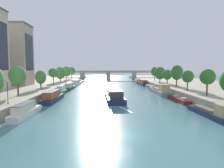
# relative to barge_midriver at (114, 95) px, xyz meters

# --- Properties ---
(ground_plane) EXTENTS (400.00, 400.00, 0.00)m
(ground_plane) POSITION_rel_barge_midriver_xyz_m (-0.08, -28.95, -0.95)
(ground_plane) COLOR teal
(quay_left) EXTENTS (36.00, 170.00, 2.04)m
(quay_left) POSITION_rel_barge_midriver_xyz_m (-36.23, 26.05, 0.07)
(quay_left) COLOR #A89E89
(quay_left) RESTS_ON ground
(quay_right) EXTENTS (36.00, 170.00, 2.04)m
(quay_right) POSITION_rel_barge_midriver_xyz_m (36.07, 26.05, 0.07)
(quay_right) COLOR #A89E89
(quay_right) RESTS_ON ground
(barge_midriver) EXTENTS (5.32, 22.34, 3.01)m
(barge_midriver) POSITION_rel_barge_midriver_xyz_m (0.00, 0.00, 0.00)
(barge_midriver) COLOR #1E284C
(barge_midriver) RESTS_ON ground
(wake_behind_barge) EXTENTS (5.59, 6.03, 0.03)m
(wake_behind_barge) POSITION_rel_barge_midriver_xyz_m (0.08, -14.22, -0.93)
(wake_behind_barge) COLOR silver
(wake_behind_barge) RESTS_ON ground
(moored_boat_left_upstream) EXTENTS (2.06, 11.27, 2.47)m
(moored_boat_left_upstream) POSITION_rel_barge_midriver_xyz_m (-16.25, -18.90, 0.08)
(moored_boat_left_upstream) COLOR silver
(moored_boat_left_upstream) RESTS_ON ground
(moored_boat_left_second) EXTENTS (2.73, 14.24, 2.78)m
(moored_boat_left_second) POSITION_rel_barge_midriver_xyz_m (-15.68, -3.40, 0.22)
(moored_boat_left_second) COLOR #1E284C
(moored_boat_left_second) RESTS_ON ground
(moored_boat_left_gap_after) EXTENTS (1.96, 10.33, 2.86)m
(moored_boat_left_gap_after) POSITION_rel_barge_midriver_xyz_m (-16.28, 9.61, 0.24)
(moored_boat_left_gap_after) COLOR #235633
(moored_boat_left_gap_after) RESTS_ON ground
(moored_boat_left_near) EXTENTS (2.63, 13.02, 2.63)m
(moored_boat_left_near) POSITION_rel_barge_midriver_xyz_m (-16.24, 24.04, 0.15)
(moored_boat_left_near) COLOR #235633
(moored_boat_left_near) RESTS_ON ground
(moored_boat_left_downstream) EXTENTS (3.16, 16.97, 2.77)m
(moored_boat_left_downstream) POSITION_rel_barge_midriver_xyz_m (-16.35, 42.13, 0.21)
(moored_boat_left_downstream) COLOR silver
(moored_boat_left_downstream) RESTS_ON ground
(moored_boat_left_end) EXTENTS (2.60, 12.22, 2.17)m
(moored_boat_left_end) POSITION_rel_barge_midriver_xyz_m (-16.37, 58.59, -0.38)
(moored_boat_left_end) COLOR #23666B
(moored_boat_left_end) RESTS_ON ground
(moored_boat_right_end) EXTENTS (2.45, 12.14, 2.80)m
(moored_boat_right_end) POSITION_rel_barge_midriver_xyz_m (15.83, -20.35, -0.12)
(moored_boat_right_end) COLOR #1E284C
(moored_boat_right_end) RESTS_ON ground
(moored_boat_right_downstream) EXTENTS (2.10, 11.39, 2.08)m
(moored_boat_right_downstream) POSITION_rel_barge_midriver_xyz_m (16.37, -4.82, -0.42)
(moored_boat_right_downstream) COLOR maroon
(moored_boat_right_downstream) RESTS_ON ground
(moored_boat_right_gap_after) EXTENTS (3.39, 16.10, 3.60)m
(moored_boat_right_gap_after) POSITION_rel_barge_midriver_xyz_m (15.53, 9.13, 0.12)
(moored_boat_right_gap_after) COLOR gray
(moored_boat_right_gap_after) RESTS_ON ground
(moored_boat_right_second) EXTENTS (2.19, 12.16, 2.37)m
(moored_boat_right_second) POSITION_rel_barge_midriver_xyz_m (16.28, 25.34, -0.28)
(moored_boat_right_second) COLOR gray
(moored_boat_right_second) RESTS_ON ground
(moored_boat_right_upstream) EXTENTS (3.06, 14.70, 2.74)m
(moored_boat_right_upstream) POSITION_rel_barge_midriver_xyz_m (16.17, 41.39, 0.20)
(moored_boat_right_upstream) COLOR #1E284C
(moored_boat_right_upstream) RESTS_ON ground
(moored_boat_right_far) EXTENTS (2.25, 12.44, 2.17)m
(moored_boat_right_far) POSITION_rel_barge_midriver_xyz_m (15.76, 55.96, -0.04)
(moored_boat_right_far) COLOR maroon
(moored_boat_right_far) RESTS_ON ground
(tree_left_midway) EXTENTS (3.89, 3.89, 6.86)m
(tree_left_midway) POSITION_rel_barge_midriver_xyz_m (-22.81, -6.70, 5.76)
(tree_left_midway) COLOR brown
(tree_left_midway) RESTS_ON quay_left
(tree_left_far) EXTENTS (3.33, 3.33, 5.69)m
(tree_left_far) POSITION_rel_barge_midriver_xyz_m (-22.32, 8.06, 4.65)
(tree_left_far) COLOR brown
(tree_left_far) RESTS_ON quay_left
(tree_left_past_mid) EXTENTS (3.54, 3.54, 6.34)m
(tree_left_past_mid) POSITION_rel_barge_midriver_xyz_m (-22.07, 21.92, 5.64)
(tree_left_past_mid) COLOR brown
(tree_left_past_mid) RESTS_ON quay_left
(tree_left_end_of_row) EXTENTS (4.64, 4.64, 6.85)m
(tree_left_end_of_row) POSITION_rel_barge_midriver_xyz_m (-22.73, 36.30, 5.19)
(tree_left_end_of_row) COLOR brown
(tree_left_end_of_row) RESTS_ON quay_left
(tree_left_second) EXTENTS (4.67, 4.67, 7.21)m
(tree_left_second) POSITION_rel_barge_midriver_xyz_m (-22.40, 48.79, 5.68)
(tree_left_second) COLOR brown
(tree_left_second) RESTS_ON quay_left
(tree_left_by_lamp) EXTENTS (4.12, 4.12, 6.94)m
(tree_left_by_lamp) POSITION_rel_barge_midriver_xyz_m (-22.16, 63.30, 5.81)
(tree_left_by_lamp) COLOR brown
(tree_left_by_lamp) RESTS_ON quay_left
(tree_right_past_mid) EXTENTS (3.53, 3.53, 6.20)m
(tree_right_past_mid) POSITION_rel_barge_midriver_xyz_m (21.51, -8.52, 5.45)
(tree_right_past_mid) COLOR brown
(tree_right_past_mid) RESTS_ON quay_right
(tree_right_second) EXTENTS (3.36, 3.36, 5.76)m
(tree_right_second) POSITION_rel_barge_midriver_xyz_m (21.30, 1.84, 5.07)
(tree_right_second) COLOR brown
(tree_right_second) RESTS_ON quay_right
(tree_right_midway) EXTENTS (4.03, 4.03, 7.40)m
(tree_right_midway) POSITION_rel_barge_midriver_xyz_m (22.10, 12.42, 5.92)
(tree_right_midway) COLOR brown
(tree_right_midway) RESTS_ON quay_right
(tree_right_far) EXTENTS (3.60, 3.60, 5.75)m
(tree_right_far) POSITION_rel_barge_midriver_xyz_m (21.76, 21.55, 4.85)
(tree_right_far) COLOR brown
(tree_right_far) RESTS_ON quay_right
(tree_right_third) EXTENTS (4.80, 4.80, 6.86)m
(tree_right_third) POSITION_rel_barge_midriver_xyz_m (21.73, 31.52, 5.21)
(tree_right_third) COLOR brown
(tree_right_third) RESTS_ON quay_right
(tree_right_nearest) EXTENTS (3.69, 3.69, 6.88)m
(tree_right_nearest) POSITION_rel_barge_midriver_xyz_m (21.78, 40.49, 5.69)
(tree_right_nearest) COLOR brown
(tree_right_nearest) RESTS_ON quay_right
(lamppost_left_bank) EXTENTS (0.28, 0.28, 4.24)m
(lamppost_left_bank) POSITION_rel_barge_midriver_xyz_m (-19.84, -17.64, 3.43)
(lamppost_left_bank) COLOR black
(lamppost_left_bank) RESTS_ON quay_left
(building_left_middle) EXTENTS (16.04, 9.35, 22.39)m
(building_left_middle) POSITION_rel_barge_midriver_xyz_m (-38.06, 20.64, 12.30)
(building_left_middle) COLOR #B2A38E
(building_left_middle) RESTS_ON quay_left
(bridge_far) EXTENTS (60.30, 4.40, 6.57)m
(bridge_far) POSITION_rel_barge_midriver_xyz_m (-0.08, 83.38, 3.24)
(bridge_far) COLOR #9E998E
(bridge_far) RESTS_ON ground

